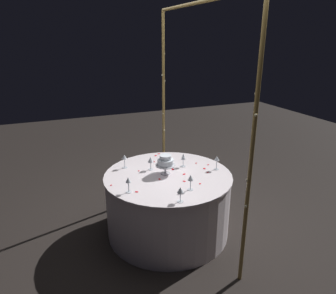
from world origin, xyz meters
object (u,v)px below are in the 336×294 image
at_px(decorative_arch, 197,94).
at_px(wine_glass_1, 128,181).
at_px(wine_glass_3, 180,191).
at_px(wine_glass_6, 151,160).
at_px(wine_glass_0, 183,157).
at_px(main_table, 168,203).
at_px(wine_glass_2, 217,159).
at_px(tiered_cake, 166,162).
at_px(wine_glass_4, 191,179).
at_px(wine_glass_5, 124,158).

relative_size(decorative_arch, wine_glass_1, 15.64).
xyz_separation_m(wine_glass_3, wine_glass_6, (-0.80, -0.01, 0.01)).
bearing_deg(decorative_arch, wine_glass_0, -149.96).
height_order(main_table, wine_glass_2, wine_glass_2).
relative_size(main_table, wine_glass_2, 8.52).
bearing_deg(decorative_arch, main_table, -90.18).
bearing_deg(wine_glass_3, wine_glass_0, 153.17).
relative_size(decorative_arch, tiered_cake, 11.28).
relative_size(wine_glass_0, wine_glass_1, 1.03).
relative_size(wine_glass_2, wine_glass_4, 1.02).
xyz_separation_m(wine_glass_2, wine_glass_6, (-0.28, -0.70, -0.01)).
height_order(main_table, wine_glass_0, wine_glass_0).
height_order(wine_glass_1, wine_glass_2, wine_glass_2).
distance_m(wine_glass_1, wine_glass_2, 1.09).
xyz_separation_m(wine_glass_1, wine_glass_3, (0.36, 0.39, -0.01)).
bearing_deg(wine_glass_1, main_table, 114.76).
relative_size(decorative_arch, wine_glass_0, 15.24).
bearing_deg(wine_glass_5, wine_glass_4, 30.47).
bearing_deg(wine_glass_0, decorative_arch, 30.04).
height_order(main_table, wine_glass_4, wine_glass_4).
xyz_separation_m(wine_glass_3, wine_glass_4, (-0.18, 0.19, 0.01)).
height_order(main_table, wine_glass_6, wine_glass_6).
bearing_deg(wine_glass_6, wine_glass_3, 0.57).
bearing_deg(wine_glass_2, wine_glass_3, -53.17).
height_order(wine_glass_1, wine_glass_4, wine_glass_4).
xyz_separation_m(wine_glass_0, wine_glass_2, (0.22, 0.32, 0.01)).
bearing_deg(wine_glass_0, wine_glass_3, -26.83).
distance_m(tiered_cake, wine_glass_6, 0.21).
relative_size(wine_glass_1, wine_glass_5, 0.98).
distance_m(wine_glass_0, wine_glass_2, 0.39).
relative_size(main_table, wine_glass_5, 8.69).
bearing_deg(decorative_arch, wine_glass_4, -32.40).
height_order(wine_glass_1, wine_glass_3, wine_glass_1).
bearing_deg(wine_glass_2, wine_glass_6, -111.99).
distance_m(decorative_arch, main_table, 1.27).
bearing_deg(main_table, wine_glass_3, -11.64).
xyz_separation_m(main_table, wine_glass_5, (-0.37, -0.39, 0.49)).
relative_size(tiered_cake, wine_glass_5, 1.36).
height_order(main_table, wine_glass_1, wine_glass_1).
xyz_separation_m(tiered_cake, wine_glass_1, (0.27, -0.50, -0.02)).
height_order(main_table, wine_glass_5, wine_glass_5).
distance_m(wine_glass_2, wine_glass_4, 0.60).
height_order(tiered_cake, wine_glass_6, tiered_cake).
distance_m(wine_glass_4, wine_glass_5, 0.91).
xyz_separation_m(decorative_arch, wine_glass_1, (0.24, -0.85, -0.75)).
xyz_separation_m(main_table, wine_glass_6, (-0.20, -0.13, 0.48)).
relative_size(decorative_arch, wine_glass_5, 15.31).
bearing_deg(wine_glass_1, tiered_cake, 118.31).
bearing_deg(wine_glass_6, main_table, 32.98).
xyz_separation_m(decorative_arch, tiered_cake, (-0.03, -0.35, -0.72)).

